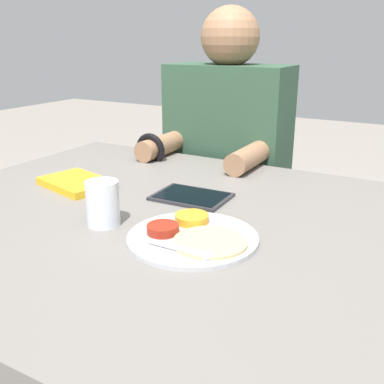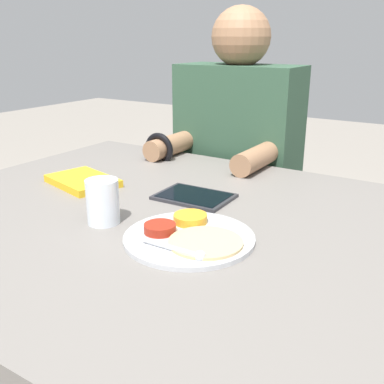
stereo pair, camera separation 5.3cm
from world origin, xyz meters
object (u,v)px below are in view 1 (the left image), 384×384
Objects in this scene: drinking_glass at (103,203)px; tablet_device at (191,197)px; red_notebook at (77,183)px; person_diner at (225,197)px; thali_tray at (192,236)px.

tablet_device is at bearing 71.01° from drinking_glass.
red_notebook is 0.18× the size of person_diner.
thali_tray is at bearing 7.01° from drinking_glass.
thali_tray reaches higher than red_notebook.
red_notebook is 1.18× the size of tablet_device.
tablet_device is 0.15× the size of person_diner.
thali_tray is 0.80m from person_diner.
drinking_glass is at bearing -172.99° from thali_tray.
drinking_glass reaches higher than tablet_device.
thali_tray is 0.47m from red_notebook.
person_diner is at bearing 110.11° from thali_tray.
tablet_device is 0.57m from person_diner.
tablet_device is at bearing 12.32° from red_notebook.
tablet_device is (-0.12, 0.22, -0.00)m from thali_tray.
tablet_device is at bearing -74.40° from person_diner.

